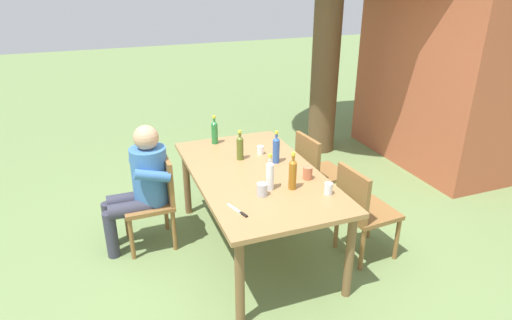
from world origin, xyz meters
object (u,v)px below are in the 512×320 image
Objects in this scene: cup_glass at (328,189)px; cup_steel at (262,190)px; cup_terracotta at (308,173)px; bottle_green at (215,132)px; brick_kiosk at (461,49)px; backpack_by_near_side at (208,163)px; cup_white at (260,150)px; chair_far_right at (362,208)px; bottle_amber at (293,173)px; bottle_blue at (276,149)px; table_knife at (239,211)px; chair_far_left at (316,170)px; bottle_olive at (240,147)px; bottle_clear at (270,174)px; dining_table at (256,181)px; person_in_white_shirt at (142,182)px; chair_near_left at (156,196)px.

cup_glass is 0.52m from cup_steel.
cup_steel is 0.94× the size of cup_terracotta.
brick_kiosk is (-0.37, 3.37, 0.56)m from bottle_green.
backpack_by_near_side is at bearing 171.53° from bottle_green.
cup_white is (0.42, 0.33, -0.09)m from bottle_green.
chair_far_right is 9.07× the size of cup_glass.
cup_glass is at bearing 50.84° from bottle_amber.
cup_white is (-0.95, -0.21, -0.01)m from cup_glass.
table_knife is at bearing -39.74° from bottle_blue.
chair_far_left is 0.31× the size of brick_kiosk.
bottle_blue reaches higher than cup_steel.
bottle_olive is at bearing 160.62° from table_knife.
bottle_blue is 0.71× the size of backpack_by_near_side.
bottle_blue reaches higher than bottle_olive.
bottle_olive reaches higher than chair_far_left.
cup_glass is at bearing 5.69° from cup_terracotta.
table_knife is (0.25, -0.35, -0.13)m from bottle_clear.
dining_table is 3.52m from brick_kiosk.
chair_far_left is 3.06× the size of bottle_olive.
person_in_white_shirt is (-0.86, -1.76, 0.17)m from chair_far_right.
cup_steel is 0.24× the size of backpack_by_near_side.
chair_near_left and chair_far_right have the same top height.
chair_far_left is 9.07× the size of cup_glass.
bottle_blue is at bearing 151.74° from bottle_clear.
bottle_blue is 0.99× the size of bottle_clear.
cup_glass is at bearing 25.55° from bottle_olive.
brick_kiosk reaches higher than chair_far_right.
cup_white is at bearing 178.48° from bottle_amber.
bottle_clear reaches higher than bottle_green.
bottle_amber reaches higher than cup_terracotta.
bottle_olive is 0.99m from cup_glass.
backpack_by_near_side is at bearing 142.01° from person_in_white_shirt.
cup_terracotta is 2.00m from backpack_by_near_side.
table_knife reaches higher than backpack_by_near_side.
person_in_white_shirt is at bearing -92.47° from cup_white.
chair_far_left is at bearing -72.65° from brick_kiosk.
bottle_amber is 0.74× the size of backpack_by_near_side.
bottle_blue reaches higher than backpack_by_near_side.
brick_kiosk is (-0.74, 4.06, 0.98)m from chair_near_left.
backpack_by_near_side is (-1.26, 0.01, -0.69)m from bottle_olive.
chair_near_left is at bearing -138.99° from cup_steel.
backpack_by_near_side is at bearing -157.08° from chair_far_right.
bottle_green is at bearing -8.47° from backpack_by_near_side.
bottle_blue is at bearing 30.96° from bottle_green.
backpack_by_near_side is at bearing -179.04° from dining_table.
bottle_amber is 3.08× the size of cup_steel.
cup_terracotta is 0.25× the size of backpack_by_near_side.
table_knife is at bearing -19.38° from bottle_olive.
bottle_green is 3.66× the size of cup_white.
bottle_amber is 0.11× the size of brick_kiosk.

